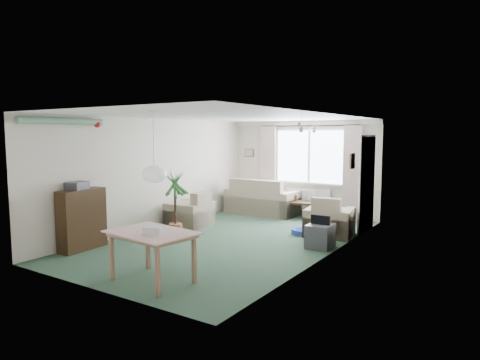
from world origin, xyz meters
The scene contains 25 objects.
ground centered at (0.00, 0.00, 0.00)m, with size 6.50×6.50×0.00m, color #2A4733.
window centered at (0.20, 3.23, 1.50)m, with size 1.80×0.03×1.30m, color white.
curtain_rod centered at (0.20, 3.15, 2.27)m, with size 2.60×0.03×0.03m, color black.
curtain_left centered at (-0.95, 3.13, 1.27)m, with size 0.45×0.08×2.00m, color beige.
curtain_right centered at (1.35, 3.13, 1.27)m, with size 0.45×0.08×2.00m, color beige.
radiator centered at (0.20, 3.19, 0.40)m, with size 1.20×0.10×0.55m, color white.
doorway centered at (1.99, 2.20, 1.00)m, with size 0.03×0.95×2.00m, color black.
pendant_lamp centered at (0.20, -2.30, 1.48)m, with size 0.36×0.36×0.36m, color white.
tinsel_garland centered at (-1.92, -2.30, 2.28)m, with size 1.60×1.60×0.12m, color #196626.
bauble_cluster_a centered at (1.30, 0.90, 2.22)m, with size 0.20×0.20×0.20m, color silver.
bauble_cluster_b centered at (1.60, -0.30, 2.22)m, with size 0.20×0.20×0.20m, color silver.
wall_picture_back centered at (-1.60, 3.23, 1.55)m, with size 0.28×0.03×0.22m, color brown.
wall_picture_right centered at (1.98, 1.20, 1.55)m, with size 0.03×0.24×0.30m, color brown.
sofa centered at (-0.87, 2.75, 0.46)m, with size 1.84×0.97×0.92m, color #BFB290.
armchair_corner centered at (1.48, 1.40, 0.41)m, with size 0.91×0.86×0.81m, color beige.
armchair_left centered at (-1.50, 0.52, 0.39)m, with size 0.88×0.83×0.79m, color #BAA58D.
coffee_table centered at (0.07, 2.70, 0.20)m, with size 0.91×0.50×0.41m, color black.
photo_frame centered at (0.05, 2.70, 0.49)m, with size 0.12×0.02×0.16m, color brown.
bookshelf centered at (-1.84, -2.05, 0.54)m, with size 0.30×0.89×1.09m, color black.
hifi_box centered at (-1.87, -2.11, 1.16)m, with size 0.28×0.35×0.14m, color #36363B.
houseplant centered at (-1.13, -0.37, 0.68)m, with size 0.58×0.58×1.35m, color #226324.
dining_table centered at (0.42, -2.60, 0.35)m, with size 1.11×0.74×0.69m, color tan.
gift_box centered at (0.54, -2.67, 0.75)m, with size 0.25×0.18×0.12m, color silver.
tv_cube centered at (1.70, 0.36, 0.22)m, with size 0.43×0.48×0.43m, color #343438.
pet_bed centered at (0.99, 1.21, 0.05)m, with size 0.52×0.52×0.10m, color navy.
Camera 1 is at (4.63, -6.81, 2.06)m, focal length 32.00 mm.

